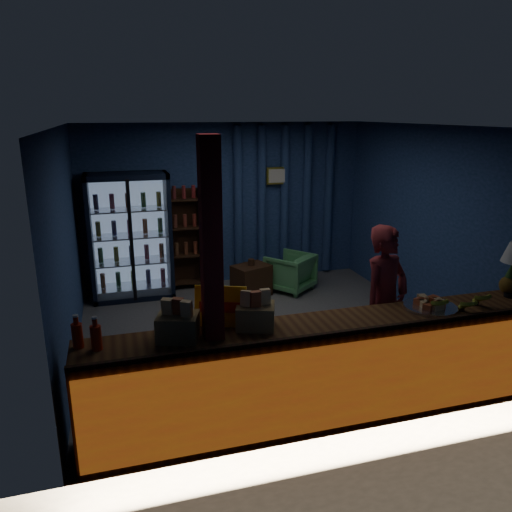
# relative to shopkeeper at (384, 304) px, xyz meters

# --- Properties ---
(ground) EXTENTS (4.60, 4.60, 0.00)m
(ground) POSITION_rel_shopkeeper_xyz_m (-0.86, 1.38, -0.83)
(ground) COLOR #515154
(ground) RESTS_ON ground
(room_walls) EXTENTS (4.60, 4.60, 4.60)m
(room_walls) POSITION_rel_shopkeeper_xyz_m (-0.86, 1.38, 0.73)
(room_walls) COLOR navy
(room_walls) RESTS_ON ground
(counter) EXTENTS (4.40, 0.57, 0.99)m
(counter) POSITION_rel_shopkeeper_xyz_m (-0.86, -0.53, -0.36)
(counter) COLOR brown
(counter) RESTS_ON ground
(support_post) EXTENTS (0.16, 0.16, 2.60)m
(support_post) POSITION_rel_shopkeeper_xyz_m (-1.91, -0.52, 0.47)
(support_post) COLOR maroon
(support_post) RESTS_ON ground
(beverage_cooler) EXTENTS (1.20, 0.62, 1.90)m
(beverage_cooler) POSITION_rel_shopkeeper_xyz_m (-2.41, 3.30, 0.10)
(beverage_cooler) COLOR black
(beverage_cooler) RESTS_ON ground
(bottle_shelf) EXTENTS (0.50, 0.28, 1.60)m
(bottle_shelf) POSITION_rel_shopkeeper_xyz_m (-1.56, 3.44, -0.04)
(bottle_shelf) COLOR #361B11
(bottle_shelf) RESTS_ON ground
(curtain_folds) EXTENTS (1.74, 0.14, 2.50)m
(curtain_folds) POSITION_rel_shopkeeper_xyz_m (0.14, 3.52, 0.47)
(curtain_folds) COLOR navy
(curtain_folds) RESTS_ON room_walls
(framed_picture) EXTENTS (0.36, 0.04, 0.28)m
(framed_picture) POSITION_rel_shopkeeper_xyz_m (-0.01, 3.48, 0.92)
(framed_picture) COLOR gold
(framed_picture) RESTS_ON room_walls
(shopkeeper) EXTENTS (0.71, 0.60, 1.67)m
(shopkeeper) POSITION_rel_shopkeeper_xyz_m (0.00, 0.00, 0.00)
(shopkeeper) COLOR maroon
(shopkeeper) RESTS_ON ground
(green_chair) EXTENTS (0.91, 0.91, 0.60)m
(green_chair) POSITION_rel_shopkeeper_xyz_m (0.00, 2.83, -0.54)
(green_chair) COLOR #53A660
(green_chair) RESTS_ON ground
(side_table) EXTENTS (0.65, 0.57, 0.59)m
(side_table) POSITION_rel_shopkeeper_xyz_m (-0.66, 2.75, -0.59)
(side_table) COLOR #361B11
(side_table) RESTS_ON ground
(yellow_sign) EXTENTS (0.45, 0.25, 0.36)m
(yellow_sign) POSITION_rel_shopkeeper_xyz_m (-1.80, -0.31, 0.30)
(yellow_sign) COLOR yellow
(yellow_sign) RESTS_ON counter
(soda_bottles) EXTENTS (0.23, 0.17, 0.28)m
(soda_bottles) POSITION_rel_shopkeeper_xyz_m (-2.91, -0.44, 0.23)
(soda_bottles) COLOR red
(soda_bottles) RESTS_ON counter
(snack_box_left) EXTENTS (0.40, 0.36, 0.35)m
(snack_box_left) POSITION_rel_shopkeeper_xyz_m (-2.20, -0.47, 0.24)
(snack_box_left) COLOR olive
(snack_box_left) RESTS_ON counter
(snack_box_centre) EXTENTS (0.40, 0.36, 0.34)m
(snack_box_centre) POSITION_rel_shopkeeper_xyz_m (-1.52, -0.43, 0.24)
(snack_box_centre) COLOR olive
(snack_box_centre) RESTS_ON counter
(pastry_tray) EXTENTS (0.50, 0.50, 0.08)m
(pastry_tray) POSITION_rel_shopkeeper_xyz_m (0.21, -0.48, 0.14)
(pastry_tray) COLOR silver
(pastry_tray) RESTS_ON counter
(banana_bunches) EXTENTS (0.69, 0.28, 0.15)m
(banana_bunches) POSITION_rel_shopkeeper_xyz_m (0.45, -0.59, 0.19)
(banana_bunches) COLOR yellow
(banana_bunches) RESTS_ON counter
(pineapple) EXTENTS (0.19, 0.19, 0.33)m
(pineapple) POSITION_rel_shopkeeper_xyz_m (1.19, -0.39, 0.25)
(pineapple) COLOR brown
(pineapple) RESTS_ON counter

